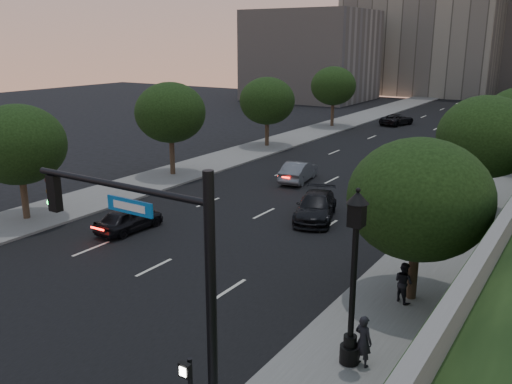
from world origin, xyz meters
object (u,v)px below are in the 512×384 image
Objects in this scene: sedan_near_right at (316,207)px; pedestrian_a at (363,341)px; traffic_signal_mast at (174,306)px; pedestrian_b at (404,282)px; sedan_mid_left at (299,171)px; sedan_far_left at (397,120)px; pedestrian_c at (474,223)px; street_lamp at (353,287)px; sedan_far_right at (435,151)px; sedan_near_left at (129,219)px.

pedestrian_a is at bearing -76.51° from sedan_near_right.
pedestrian_b is at bearing 76.77° from traffic_signal_mast.
sedan_mid_left reaches higher than sedan_far_left.
pedestrian_c reaches higher than pedestrian_a.
sedan_far_left is (-2.74, 28.82, -0.07)m from sedan_mid_left.
sedan_near_right is 10.28m from pedestrian_b.
sedan_near_right is at bearing 115.72° from sedan_far_left.
traffic_signal_mast reaches higher than pedestrian_c.
pedestrian_a reaches higher than sedan_far_left.
street_lamp reaches higher than pedestrian_c.
sedan_far_right reaches higher than sedan_far_left.
street_lamp is 5.05m from pedestrian_b.
sedan_far_left is 45.30m from pedestrian_b.
sedan_far_right is at bearing -127.11° from sedan_mid_left.
sedan_mid_left is 2.50× the size of pedestrian_c.
pedestrian_c is at bearing -13.04° from sedan_near_right.
sedan_mid_left is 13.35m from sedan_far_right.
sedan_mid_left is at bearing 109.31° from sedan_far_left.
pedestrian_c reaches higher than sedan_mid_left.
pedestrian_b is (-0.31, 4.66, -0.03)m from pedestrian_a.
sedan_far_right is at bearing -106.04° from sedan_near_left.
street_lamp is 15.39m from sedan_near_left.
pedestrian_a is 0.93× the size of pedestrian_c.
sedan_far_right reaches higher than sedan_mid_left.
pedestrian_b is 8.14m from pedestrian_c.
sedan_far_right is 31.11m from pedestrian_a.
sedan_near_right is at bearing 106.02° from traffic_signal_mast.
street_lamp is at bearing 116.65° from pedestrian_b.
traffic_signal_mast reaches higher than sedan_far_right.
sedan_far_right is at bearing -82.33° from pedestrian_c.
pedestrian_c is at bearing -150.30° from sedan_near_left.
pedestrian_c is (15.26, 7.77, 0.37)m from sedan_near_left.
traffic_signal_mast is at bearing -113.63° from street_lamp.
pedestrian_b reaches higher than sedan_near_left.
traffic_signal_mast reaches higher than pedestrian_a.
pedestrian_c reaches higher than sedan_near_left.
traffic_signal_mast is 1.25× the size of street_lamp.
sedan_near_right reaches higher than sedan_near_left.
pedestrian_c is (0.49, 12.76, 0.06)m from pedestrian_a.
traffic_signal_mast is 1.62× the size of sedan_mid_left.
pedestrian_a reaches higher than sedan_far_right.
pedestrian_c is at bearing 127.96° from sedan_far_left.
traffic_signal_mast reaches higher than street_lamp.
traffic_signal_mast is at bearing 102.45° from sedan_mid_left.
street_lamp is at bearing -84.48° from sedan_far_right.
street_lamp reaches higher than sedan_near_left.
pedestrian_b reaches higher than sedan_mid_left.
sedan_near_left is 2.34× the size of pedestrian_a.
street_lamp reaches higher than sedan_far_right.
pedestrian_c reaches higher than sedan_near_right.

